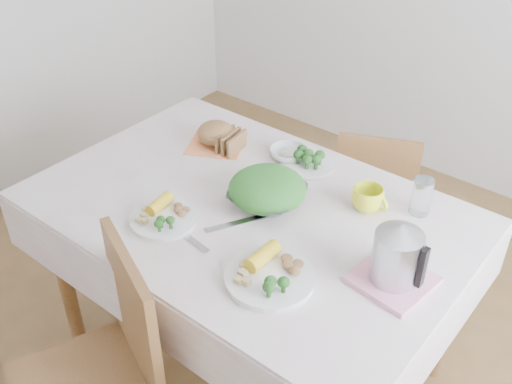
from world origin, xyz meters
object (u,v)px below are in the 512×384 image
Objects in this scene: dining_table at (249,287)px; salad_bowl at (267,197)px; dinner_plate_right at (270,278)px; yellow_mug at (368,199)px; chair_far at (376,184)px; dinner_plate_left at (164,219)px; chair_near at (84,384)px; electric_kettle at (398,250)px.

dining_table is 0.42m from salad_bowl.
yellow_mug is at bearing 85.16° from dinner_plate_right.
dinner_plate_left is at bearing 52.66° from chair_far.
dining_table is 5.16× the size of dinner_plate_right.
dinner_plate_left is 2.05× the size of yellow_mug.
chair_far reaches higher than dining_table.
chair_far is at bearing 76.62° from dinner_plate_left.
dinner_plate_left is at bearing 124.78° from chair_near.
chair_near reaches higher than dining_table.
chair_near reaches higher than chair_far.
yellow_mug is at bearing 125.44° from electric_kettle.
dinner_plate_left is 0.45m from dinner_plate_right.
chair_far is 4.00× the size of electric_kettle.
chair_near is at bearing 60.33° from chair_far.
yellow_mug is 0.56× the size of electric_kettle.
dinner_plate_right is at bearing -94.84° from yellow_mug.
dining_table is 12.52× the size of yellow_mug.
dinner_plate_left reaches higher than dining_table.
electric_kettle reaches higher than dinner_plate_right.
dining_table is 0.81m from chair_far.
dinner_plate_left is (-0.21, -0.30, -0.02)m from salad_bowl.
chair_far is at bearing 107.29° from chair_near.
electric_kettle is at bearing 70.27° from chair_near.
dinner_plate_left is at bearing -135.37° from yellow_mug.
chair_far is 1.11m from dinner_plate_right.
chair_far is at bearing 86.77° from salad_bowl.
yellow_mug is at bearing 44.63° from dinner_plate_left.
electric_kettle is at bearing -47.58° from yellow_mug.
chair_far reaches higher than salad_bowl.
yellow_mug is at bearing 36.37° from dining_table.
chair_far reaches higher than dinner_plate_left.
electric_kettle is (0.74, 0.22, 0.11)m from dinner_plate_left.
electric_kettle is at bearing 38.35° from dinner_plate_right.
chair_far is 1.05m from electric_kettle.
dinner_plate_right is (0.29, -0.25, 0.40)m from dining_table.
dinner_plate_left is 0.69m from yellow_mug.
chair_near is 1.03m from electric_kettle.
yellow_mug reaches higher than dinner_plate_left.
dinner_plate_right is (0.20, -1.05, 0.31)m from chair_far.
dining_table is at bearing 107.77° from chair_near.
electric_kettle is (0.64, 0.69, 0.42)m from chair_near.
salad_bowl is (0.04, 0.05, 0.42)m from dining_table.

